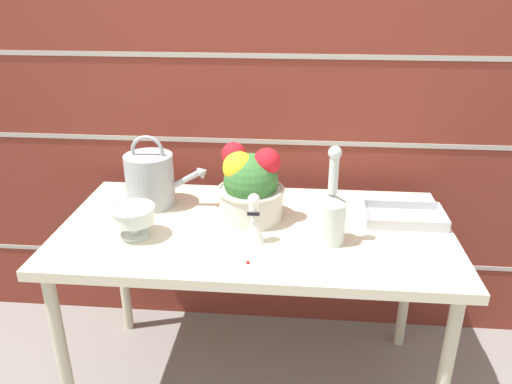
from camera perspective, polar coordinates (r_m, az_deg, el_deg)
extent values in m
plane|color=gray|center=(2.25, -0.09, -20.90)|extent=(12.00, 12.00, 0.00)
cube|color=maroon|center=(2.15, 1.07, 10.69)|extent=(3.60, 0.08, 2.20)
cube|color=#A8A399|center=(2.40, 0.86, -7.56)|extent=(3.53, 0.00, 0.02)
cube|color=#A8A399|center=(2.16, 0.96, 5.77)|extent=(3.53, 0.00, 0.02)
cube|color=#A8A399|center=(2.07, 1.03, 15.29)|extent=(3.53, 0.00, 0.02)
cube|color=beige|center=(1.82, -0.10, -4.44)|extent=(1.41, 0.73, 0.04)
cylinder|color=beige|center=(1.95, -21.20, -17.30)|extent=(0.04, 0.04, 0.70)
cylinder|color=beige|center=(1.85, 20.58, -19.73)|extent=(0.04, 0.04, 0.70)
cylinder|color=beige|center=(2.40, -15.08, -8.04)|extent=(0.04, 0.04, 0.70)
cylinder|color=beige|center=(2.32, 16.91, -9.45)|extent=(0.04, 0.04, 0.70)
cylinder|color=#9EA3A8|center=(1.99, -12.02, 1.33)|extent=(0.19, 0.19, 0.21)
cylinder|color=#9EA3A8|center=(1.95, -7.92, 1.49)|extent=(0.14, 0.02, 0.09)
cone|color=#9EA3A8|center=(1.92, -6.00, 2.34)|extent=(0.05, 0.05, 0.06)
torus|color=#9EA3A8|center=(1.95, -12.31, 4.54)|extent=(0.13, 0.01, 0.13)
cylinder|color=silver|center=(1.80, -13.63, -4.76)|extent=(0.10, 0.10, 0.01)
cylinder|color=silver|center=(1.78, -13.72, -3.94)|extent=(0.04, 0.04, 0.05)
sphere|color=silver|center=(1.78, -13.73, -3.88)|extent=(0.04, 0.04, 0.04)
cylinder|color=silver|center=(1.76, -13.87, -2.54)|extent=(0.15, 0.15, 0.05)
torus|color=silver|center=(1.75, -13.95, -1.79)|extent=(0.16, 0.16, 0.01)
cylinder|color=beige|center=(1.85, -0.59, -1.34)|extent=(0.24, 0.24, 0.12)
torus|color=beige|center=(1.83, -0.59, 0.32)|extent=(0.25, 0.25, 0.01)
sphere|color=#387033|center=(1.81, -0.60, 1.34)|extent=(0.20, 0.20, 0.20)
sphere|color=yellow|center=(1.79, -1.96, 2.82)|extent=(0.12, 0.12, 0.12)
sphere|color=red|center=(1.82, -2.56, 4.34)|extent=(0.09, 0.09, 0.09)
sphere|color=red|center=(1.78, 1.27, 3.50)|extent=(0.10, 0.10, 0.10)
cylinder|color=silver|center=(1.70, 8.50, -3.48)|extent=(0.10, 0.10, 0.15)
cone|color=silver|center=(1.66, 8.69, -0.70)|extent=(0.10, 0.10, 0.03)
cylinder|color=silver|center=(1.63, 8.86, 1.88)|extent=(0.03, 0.03, 0.13)
sphere|color=silver|center=(1.60, 9.03, 4.46)|extent=(0.04, 0.04, 0.04)
cone|color=white|center=(1.69, -0.25, -3.94)|extent=(0.07, 0.07, 0.12)
cylinder|color=white|center=(1.65, -0.25, -1.51)|extent=(0.03, 0.03, 0.04)
sphere|color=white|center=(1.64, -0.25, -0.87)|extent=(0.04, 0.04, 0.04)
cube|color=black|center=(1.64, -0.31, -2.53)|extent=(0.04, 0.01, 0.01)
cube|color=#B7B7BC|center=(1.93, 16.49, -3.01)|extent=(0.29, 0.17, 0.01)
cube|color=#B7B7BC|center=(1.85, 17.02, -3.75)|extent=(0.29, 0.01, 0.04)
cube|color=#B7B7BC|center=(2.01, 16.11, -1.50)|extent=(0.29, 0.01, 0.04)
cube|color=#B7B7BC|center=(1.90, 12.33, -2.47)|extent=(0.01, 0.17, 0.04)
cube|color=#B7B7BC|center=(1.96, 20.63, -2.68)|extent=(0.01, 0.17, 0.04)
sphere|color=red|center=(1.59, -0.91, -8.04)|extent=(0.01, 0.01, 0.01)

